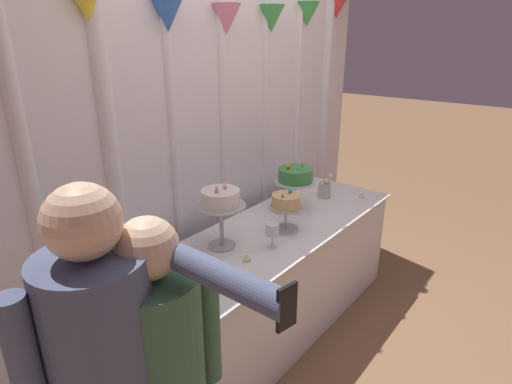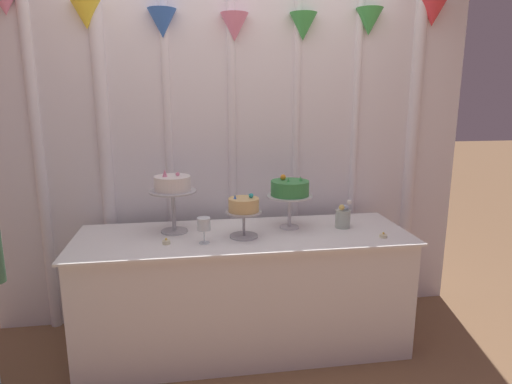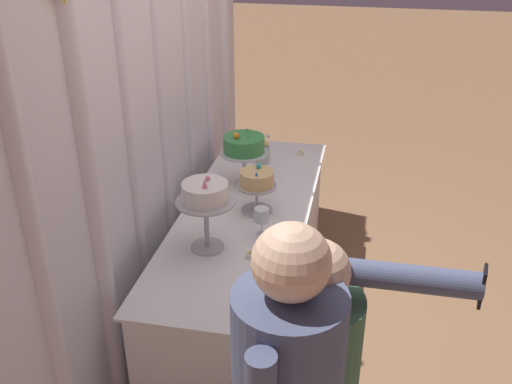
# 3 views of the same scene
# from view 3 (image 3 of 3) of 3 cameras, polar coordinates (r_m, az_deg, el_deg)

# --- Properties ---
(ground_plane) EXTENTS (24.00, 24.00, 0.00)m
(ground_plane) POSITION_cam_3_polar(r_m,az_deg,el_deg) (3.78, 0.70, -12.39)
(ground_plane) COLOR #846042
(draped_curtain) EXTENTS (3.46, 0.19, 2.59)m
(draped_curtain) POSITION_cam_3_polar(r_m,az_deg,el_deg) (3.23, -9.56, 8.22)
(draped_curtain) COLOR white
(draped_curtain) RESTS_ON ground_plane
(cake_table) EXTENTS (2.13, 0.72, 0.79)m
(cake_table) POSITION_cam_3_polar(r_m,az_deg,el_deg) (3.55, -0.86, -7.28)
(cake_table) COLOR white
(cake_table) RESTS_ON ground_plane
(cake_display_leftmost) EXTENTS (0.30, 0.30, 0.42)m
(cake_display_leftmost) POSITION_cam_3_polar(r_m,az_deg,el_deg) (2.86, -5.02, -0.52)
(cake_display_leftmost) COLOR #B2B2B7
(cake_display_leftmost) RESTS_ON cake_table
(cake_display_center) EXTENTS (0.23, 0.23, 0.28)m
(cake_display_center) POSITION_cam_3_polar(r_m,az_deg,el_deg) (3.25, 0.09, 0.95)
(cake_display_center) COLOR #B2B2B7
(cake_display_center) RESTS_ON cake_table
(cake_display_rightmost) EXTENTS (0.30, 0.30, 0.36)m
(cake_display_rightmost) POSITION_cam_3_polar(r_m,az_deg,el_deg) (3.53, -1.20, 4.52)
(cake_display_rightmost) COLOR silver
(cake_display_rightmost) RESTS_ON cake_table
(wine_glass) EXTENTS (0.08, 0.08, 0.16)m
(wine_glass) POSITION_cam_3_polar(r_m,az_deg,el_deg) (3.05, 0.57, -2.35)
(wine_glass) COLOR silver
(wine_glass) RESTS_ON cake_table
(flower_vase) EXTENTS (0.10, 0.10, 0.20)m
(flower_vase) POSITION_cam_3_polar(r_m,az_deg,el_deg) (3.92, 0.66, 3.92)
(flower_vase) COLOR #B2C1B2
(flower_vase) RESTS_ON cake_table
(tealight_far_left) EXTENTS (0.05, 0.05, 0.04)m
(tealight_far_left) POSITION_cam_3_polar(r_m,az_deg,el_deg) (2.92, -0.60, -6.25)
(tealight_far_left) COLOR beige
(tealight_far_left) RESTS_ON cake_table
(tealight_near_left) EXTENTS (0.05, 0.05, 0.03)m
(tealight_near_left) POSITION_cam_3_polar(r_m,az_deg,el_deg) (4.07, 4.42, 3.84)
(tealight_near_left) COLOR beige
(tealight_near_left) RESTS_ON cake_table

